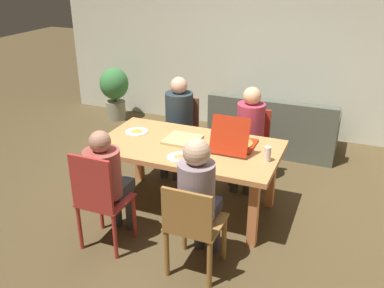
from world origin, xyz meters
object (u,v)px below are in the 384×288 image
person_2 (199,193)px  plate_1 (179,157)px  person_0 (178,117)px  drinking_glass_0 (101,139)px  person_3 (107,177)px  chair_2 (193,226)px  drinking_glass_2 (268,154)px  person_1 (249,129)px  couch (273,130)px  drinking_glass_1 (197,158)px  chair_0 (182,130)px  plate_0 (137,131)px  pizza_box_1 (235,142)px  chair_3 (99,197)px  pizza_box_0 (183,140)px  dining_table (188,153)px  chair_1 (251,143)px  potted_plant (115,89)px

person_2 → plate_1: bearing=128.1°
person_0 → drinking_glass_0: bearing=-108.3°
person_3 → chair_2: bearing=-9.5°
plate_1 → drinking_glass_2: drinking_glass_2 is taller
person_2 → person_3: person_2 is taller
person_1 → drinking_glass_2: (0.40, -0.84, 0.12)m
couch → person_2: bearing=-91.4°
person_3 → couch: 2.92m
person_1 → drinking_glass_1: bearing=-99.9°
person_2 → couch: (0.07, 2.73, -0.45)m
chair_0 → chair_2: bearing=-64.2°
plate_0 → person_3: bearing=-78.3°
chair_0 → couch: bearing=45.3°
person_0 → drinking_glass_1: bearing=-58.3°
pizza_box_1 → plate_1: (-0.42, -0.45, -0.04)m
chair_3 → couch: 3.04m
chair_0 → plate_1: 1.36m
chair_2 → drinking_glass_0: bearing=153.6°
chair_0 → pizza_box_1: 1.26m
drinking_glass_1 → drinking_glass_2: size_ratio=0.75×
pizza_box_0 → plate_1: (0.13, -0.39, -0.00)m
person_3 → drinking_glass_2: size_ratio=7.90×
dining_table → person_0: bearing=120.9°
chair_2 → drinking_glass_2: (0.40, 0.90, 0.34)m
chair_2 → drinking_glass_2: bearing=65.9°
chair_0 → couch: chair_0 is taller
person_3 → pizza_box_0: 0.96m
chair_1 → pizza_box_0: size_ratio=2.49×
person_2 → plate_1: (-0.40, 0.51, 0.03)m
chair_0 → pizza_box_1: size_ratio=1.81×
chair_0 → potted_plant: size_ratio=1.04×
dining_table → chair_1: 1.02m
pizza_box_0 → couch: size_ratio=0.20×
chair_1 → person_3: 1.95m
dining_table → person_1: person_1 is taller
chair_2 → chair_3: (-0.91, -0.00, 0.07)m
person_0 → couch: (0.98, 1.12, -0.44)m
person_0 → plate_1: (0.51, -1.10, 0.04)m
potted_plant → chair_0: bearing=-34.5°
chair_0 → pizza_box_0: bearing=-66.0°
couch → plate_0: bearing=-122.8°
pizza_box_1 → person_1: bearing=92.0°
chair_3 → pizza_box_0: chair_3 is taller
potted_plant → chair_3: bearing=-60.5°
chair_0 → pizza_box_0: (0.38, -0.84, 0.27)m
chair_1 → pizza_box_0: bearing=-122.7°
chair_0 → plate_1: size_ratio=3.78×
chair_3 → pizza_box_1: bearing=49.5°
plate_0 → drinking_glass_1: 1.01m
person_2 → pizza_box_0: person_2 is taller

